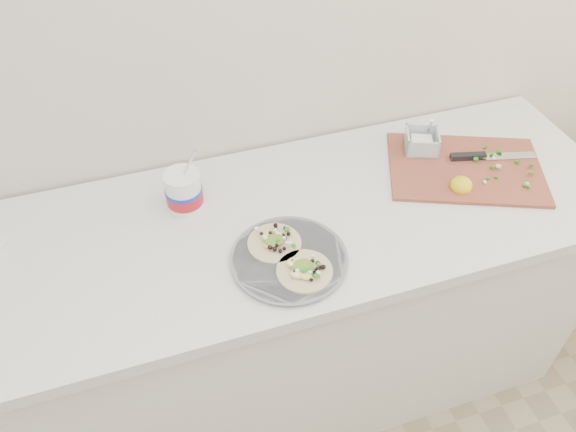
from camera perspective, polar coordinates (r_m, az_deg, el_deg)
name	(u,v)px	position (r m, az deg, el deg)	size (l,w,h in m)	color
counter	(217,329)	(1.87, -7.21, -11.28)	(2.44, 0.66, 0.90)	silver
taco_plate	(289,257)	(1.43, 0.11, -4.15)	(0.30, 0.30, 0.04)	slate
tub	(184,189)	(1.56, -10.49, 2.68)	(0.10, 0.10, 0.23)	white
cutboard	(463,163)	(1.78, 17.36, 5.16)	(0.54, 0.47, 0.07)	brown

